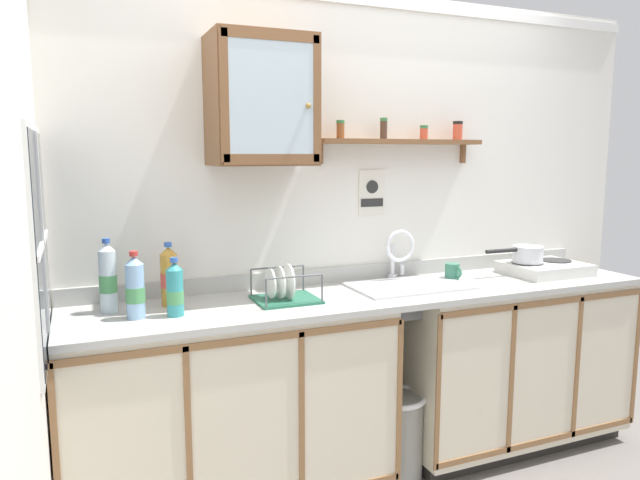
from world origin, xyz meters
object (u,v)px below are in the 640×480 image
object	(u,v)px
saucepan	(527,254)
mug	(453,272)
trash_bin	(397,434)
sink	(408,291)
hot_plate_stove	(545,268)
bottle_detergent_teal_0	(175,291)
bottle_water_clear_1	(108,279)
bottle_water_blue_2	(135,289)
wall_cabinet	(261,101)
bottle_juice_amber_3	(169,277)
warning_sign	(372,193)
dish_rack	(284,292)

from	to	relation	value
saucepan	mug	size ratio (longest dim) A/B	3.13
mug	trash_bin	bearing A→B (deg)	-157.78
sink	hot_plate_stove	size ratio (longest dim) A/B	1.37
hot_plate_stove	bottle_detergent_teal_0	size ratio (longest dim) A/B	1.73
hot_plate_stove	bottle_water_clear_1	size ratio (longest dim) A/B	1.34
sink	bottle_water_clear_1	world-z (taller)	bottle_water_clear_1
bottle_water_blue_2	trash_bin	world-z (taller)	bottle_water_blue_2
sink	bottle_water_clear_1	distance (m)	1.43
hot_plate_stove	wall_cabinet	distance (m)	1.82
sink	bottle_juice_amber_3	world-z (taller)	bottle_juice_amber_3
bottle_detergent_teal_0	wall_cabinet	xyz separation A→B (m)	(0.44, 0.19, 0.79)
saucepan	trash_bin	distance (m)	1.22
saucepan	warning_sign	world-z (taller)	warning_sign
bottle_water_blue_2	saucepan	bearing A→B (deg)	2.04
bottle_water_blue_2	dish_rack	world-z (taller)	bottle_water_blue_2
dish_rack	sink	bearing A→B (deg)	3.52
bottle_detergent_teal_0	mug	bearing A→B (deg)	5.54
sink	mug	size ratio (longest dim) A/B	5.06
saucepan	wall_cabinet	xyz separation A→B (m)	(-1.49, 0.09, 0.78)
dish_rack	bottle_water_blue_2	bearing A→B (deg)	-176.91
bottle_detergent_teal_0	dish_rack	world-z (taller)	bottle_detergent_teal_0
bottle_water_blue_2	bottle_juice_amber_3	world-z (taller)	bottle_juice_amber_3
trash_bin	bottle_detergent_teal_0	bearing A→B (deg)	178.40
bottle_water_blue_2	wall_cabinet	distance (m)	0.99
bottle_water_blue_2	dish_rack	bearing A→B (deg)	3.09
saucepan	bottle_water_clear_1	bearing A→B (deg)	178.24
mug	bottle_detergent_teal_0	bearing A→B (deg)	-174.46
bottle_detergent_teal_0	bottle_water_blue_2	size ratio (longest dim) A/B	0.88
sink	mug	world-z (taller)	sink
sink	bottle_juice_amber_3	bearing A→B (deg)	176.32
dish_rack	trash_bin	bearing A→B (deg)	-9.23
bottle_juice_amber_3	mug	world-z (taller)	bottle_juice_amber_3
hot_plate_stove	warning_sign	distance (m)	1.07
hot_plate_stove	bottle_water_blue_2	distance (m)	2.19
bottle_water_blue_2	warning_sign	world-z (taller)	warning_sign
bottle_juice_amber_3	trash_bin	xyz separation A→B (m)	(1.04, -0.21, -0.84)
saucepan	sink	bearing A→B (deg)	179.82
sink	wall_cabinet	bearing A→B (deg)	173.49
bottle_detergent_teal_0	trash_bin	bearing A→B (deg)	-1.60
hot_plate_stove	bottle_water_clear_1	bearing A→B (deg)	177.69
dish_rack	saucepan	bearing A→B (deg)	1.57
bottle_water_clear_1	bottle_water_blue_2	bearing A→B (deg)	-55.95
bottle_water_blue_2	bottle_juice_amber_3	xyz separation A→B (m)	(0.16, 0.15, 0.01)
sink	bottle_juice_amber_3	xyz separation A→B (m)	(-1.17, 0.08, 0.15)
warning_sign	bottle_water_blue_2	bearing A→B (deg)	-165.68
sink	mug	bearing A→B (deg)	7.73
wall_cabinet	hot_plate_stove	bearing A→B (deg)	-3.98
hot_plate_stove	trash_bin	distance (m)	1.24
bottle_water_blue_2	wall_cabinet	world-z (taller)	wall_cabinet
sink	dish_rack	distance (m)	0.68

